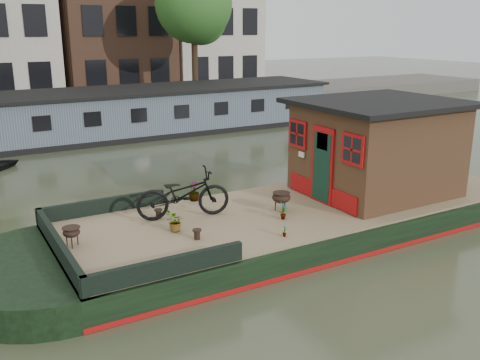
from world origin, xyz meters
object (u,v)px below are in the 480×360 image
bicycle (183,194)px  brazier_rear (72,237)px  brazier_front (281,202)px  potted_plant_a (283,211)px  cabin (377,146)px

bicycle → brazier_rear: bearing=112.2°
brazier_front → potted_plant_a: bearing=-119.3°
potted_plant_a → brazier_rear: 4.58m
bicycle → brazier_front: size_ratio=4.57×
potted_plant_a → brazier_rear: (-4.51, 0.81, -0.00)m
potted_plant_a → brazier_rear: potted_plant_a is taller
cabin → bicycle: size_ratio=1.88×
potted_plant_a → cabin: bearing=9.4°
brazier_front → bicycle: bearing=160.5°
potted_plant_a → brazier_rear: size_ratio=1.01×
potted_plant_a → brazier_front: 0.56m
cabin → potted_plant_a: cabin is taller
potted_plant_a → brazier_front: brazier_front is taller
cabin → potted_plant_a: bearing=-170.6°
cabin → brazier_rear: (-7.79, 0.26, -1.02)m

